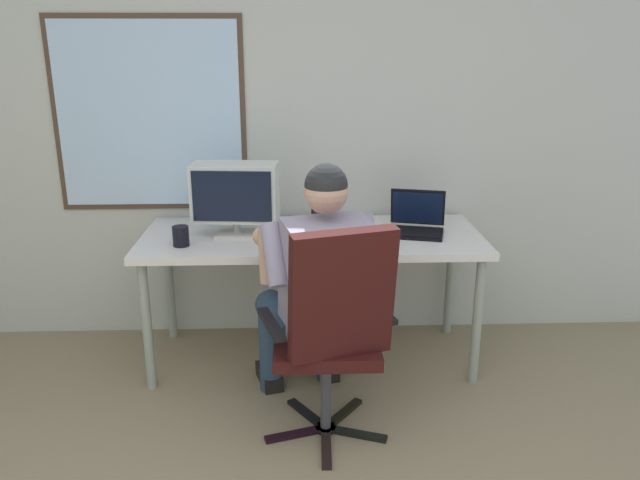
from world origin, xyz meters
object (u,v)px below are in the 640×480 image
desk (312,245)px  office_chair (334,324)px  wine_glass (298,227)px  cd_case (353,242)px  person_seated (317,287)px  desk_speaker (318,212)px  coffee_mug (181,236)px  crt_monitor (235,193)px  laptop (416,221)px

desk → office_chair: 0.84m
office_chair → wine_glass: office_chair is taller
cd_case → person_seated: bearing=-116.1°
desk_speaker → coffee_mug: 0.80m
crt_monitor → coffee_mug: 0.37m
desk → desk_speaker: 0.22m
laptop → desk: bearing=-176.9°
office_chair → crt_monitor: (-0.49, 0.82, 0.39)m
desk → wine_glass: 0.27m
wine_glass → desk_speaker: bearing=71.8°
office_chair → person_seated: size_ratio=0.83×
desk_speaker → cd_case: (0.17, -0.32, -0.08)m
office_chair → laptop: 1.02m
person_seated → cd_case: size_ratio=8.37×
desk → crt_monitor: size_ratio=3.96×
person_seated → laptop: (0.57, 0.61, 0.14)m
wine_glass → coffee_mug: size_ratio=1.39×
person_seated → wine_glass: 0.43m
office_chair → cd_case: 0.70m
laptop → coffee_mug: 1.28m
desk → office_chair: size_ratio=1.76×
coffee_mug → office_chair: bearing=-40.4°
person_seated → cd_case: person_seated is taller
crt_monitor → desk_speaker: bearing=20.9°
desk → laptop: (0.58, 0.03, 0.12)m
cd_case → office_chair: bearing=-101.8°
wine_glass → cd_case: wine_glass is taller
crt_monitor → coffee_mug: size_ratio=4.49×
desk → person_seated: size_ratio=1.45×
laptop → office_chair: bearing=-120.5°
laptop → cd_case: size_ratio=2.39×
office_chair → person_seated: person_seated is taller
crt_monitor → laptop: size_ratio=1.29×
office_chair → laptop: bearing=59.5°
person_seated → crt_monitor: 0.78m
office_chair → coffee_mug: (-0.76, 0.65, 0.21)m
person_seated → laptop: person_seated is taller
office_chair → laptop: size_ratio=2.91×
person_seated → office_chair: bearing=-75.4°
office_chair → cd_case: office_chair is taller
desk → coffee_mug: 0.72m
person_seated → crt_monitor: bearing=126.5°
wine_glass → cd_case: 0.31m
person_seated → wine_glass: size_ratio=8.79×
laptop → wine_glass: (-0.66, -0.23, 0.04)m
desk → laptop: laptop is taller
office_chair → coffee_mug: size_ratio=10.12×
coffee_mug → desk: bearing=15.0°
laptop → wine_glass: bearing=-160.6°
desk_speaker → cd_case: size_ratio=1.10×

